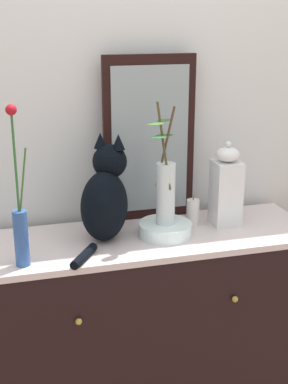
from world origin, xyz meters
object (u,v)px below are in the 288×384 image
at_px(bowl_porcelain, 165,229).
at_px(candle_pillar, 193,212).
at_px(cat_sitting, 105,197).
at_px(vase_slim_green, 20,225).
at_px(jar_lidded_porcelain, 226,187).
at_px(sideboard, 144,337).
at_px(mirror_leaning, 149,139).
at_px(vase_glass_clear, 165,189).

bearing_deg(bowl_porcelain, candle_pillar, 30.05).
xyz_separation_m(cat_sitting, vase_slim_green, (-0.32, -0.16, -0.02)).
distance_m(jar_lidded_porcelain, candle_pillar, 0.17).
bearing_deg(sideboard, bowl_porcelain, -11.95).
relative_size(sideboard, cat_sitting, 3.36).
height_order(mirror_leaning, jar_lidded_porcelain, mirror_leaning).
bearing_deg(cat_sitting, bowl_porcelain, -8.70).
height_order(cat_sitting, vase_slim_green, vase_slim_green).
distance_m(cat_sitting, candle_pillar, 0.39).
xyz_separation_m(mirror_leaning, jar_lidded_porcelain, (0.28, -0.15, -0.18)).
bearing_deg(mirror_leaning, vase_slim_green, -148.78).
bearing_deg(candle_pillar, vase_glass_clear, -150.38).
bearing_deg(vase_glass_clear, bowl_porcelain, -43.86).
bearing_deg(candle_pillar, mirror_leaning, 140.02).
height_order(mirror_leaning, cat_sitting, mirror_leaning).
height_order(mirror_leaning, bowl_porcelain, mirror_leaning).
xyz_separation_m(mirror_leaning, candle_pillar, (0.15, -0.13, -0.28)).
distance_m(vase_glass_clear, jar_lidded_porcelain, 0.28).
bearing_deg(candle_pillar, bowl_porcelain, -149.95).
height_order(vase_slim_green, vase_glass_clear, vase_slim_green).
bearing_deg(vase_slim_green, cat_sitting, 25.73).
relative_size(sideboard, jar_lidded_porcelain, 3.88).
bearing_deg(cat_sitting, vase_slim_green, -154.27).
height_order(vase_glass_clear, jar_lidded_porcelain, vase_glass_clear).
relative_size(mirror_leaning, bowl_porcelain, 3.24).
relative_size(cat_sitting, vase_slim_green, 0.72).
height_order(sideboard, cat_sitting, cat_sitting).
height_order(bowl_porcelain, jar_lidded_porcelain, jar_lidded_porcelain).
bearing_deg(cat_sitting, mirror_leaning, 38.19).
distance_m(sideboard, bowl_porcelain, 0.49).
relative_size(sideboard, bowl_porcelain, 6.47).
bearing_deg(mirror_leaning, cat_sitting, -141.81).
bearing_deg(jar_lidded_porcelain, mirror_leaning, 151.59).
bearing_deg(bowl_porcelain, jar_lidded_porcelain, 11.79).
bearing_deg(cat_sitting, sideboard, -6.89).
xyz_separation_m(sideboard, vase_slim_green, (-0.47, -0.14, 0.61)).
bearing_deg(jar_lidded_porcelain, sideboard, -173.55).
relative_size(mirror_leaning, cat_sitting, 1.68).
xyz_separation_m(bowl_porcelain, candle_pillar, (0.14, 0.08, 0.03)).
relative_size(sideboard, candle_pillar, 11.48).
height_order(bowl_porcelain, vase_glass_clear, vase_glass_clear).
relative_size(sideboard, vase_glass_clear, 2.87).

